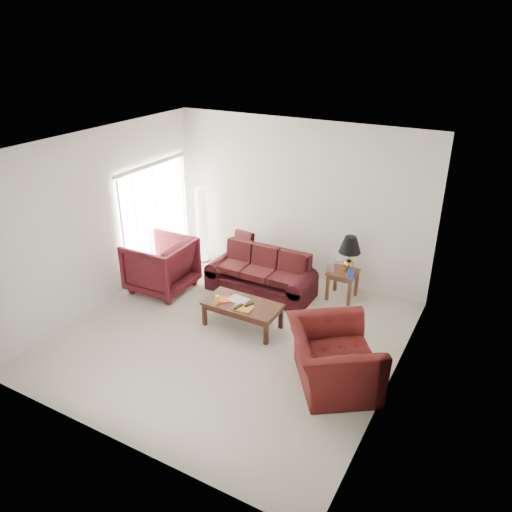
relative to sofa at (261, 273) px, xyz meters
The scene contains 19 objects.
floor 1.55m from the sofa, 80.29° to the right, with size 5.00×5.00×0.00m, color beige.
blinds 2.28m from the sofa, behind, with size 0.10×2.00×2.16m, color silver.
sofa is the anchor object (origin of this frame).
throw_pillow 0.94m from the sofa, 139.65° to the left, with size 0.40×0.11×0.40m, color black.
end_table 1.47m from the sofa, 21.19° to the left, with size 0.49×0.49×0.53m, color #5B2F1F, non-canonical shape.
table_lamp 1.61m from the sofa, 22.51° to the left, with size 0.39×0.39×0.65m, color #AD7D36, non-canonical shape.
clock 1.25m from the sofa, 19.27° to the left, with size 0.13×0.05×0.13m, color #B9B9BD.
blue_canister 1.61m from the sofa, 11.91° to the left, with size 0.10×0.10×0.17m, color navy.
picture_frame 1.45m from the sofa, 32.10° to the left, with size 0.13×0.02×0.16m, color silver.
floor_lamp 1.84m from the sofa, 159.92° to the left, with size 0.26×0.26×1.58m, color silver, non-canonical shape.
armchair_left 1.83m from the sofa, 155.38° to the right, with size 1.05×1.08×0.98m, color #420F16.
armchair_right 2.72m from the sofa, 40.62° to the right, with size 1.27×1.11×0.82m, color #3F0E0E.
coffee_table 1.19m from the sofa, 75.96° to the right, with size 1.23×0.62×0.43m, color black, non-canonical shape.
magazine_red 1.20m from the sofa, 92.43° to the right, with size 0.26×0.19×0.01m, color red.
magazine_white 1.10m from the sofa, 80.69° to the right, with size 0.31×0.23×0.02m, color silver.
magazine_orange 1.31m from the sofa, 73.68° to the right, with size 0.30×0.23×0.02m, color orange.
remote_a 1.33m from the sofa, 76.80° to the right, with size 0.05×0.18×0.02m, color black.
remote_b 1.23m from the sofa, 70.17° to the right, with size 0.05×0.16×0.02m, color black.
yellow_glass 1.33m from the sofa, 93.02° to the right, with size 0.07×0.07×0.13m, color yellow.
Camera 1 is at (3.55, -5.58, 4.48)m, focal length 35.00 mm.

